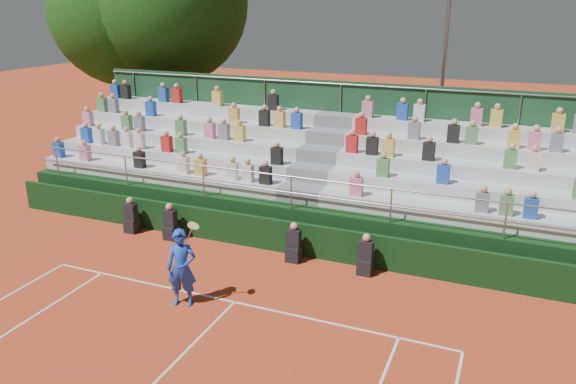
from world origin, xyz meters
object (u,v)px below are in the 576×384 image
at_px(tree_west, 125,11).
at_px(floodlight_mast, 444,59).
at_px(tree_east, 168,3).
at_px(tennis_player, 182,268).

xyz_separation_m(tree_west, floodlight_mast, (14.64, 1.24, -1.81)).
bearing_deg(tree_east, tree_west, -173.31).
xyz_separation_m(tennis_player, tree_east, (-8.36, 12.59, 6.02)).
bearing_deg(tree_east, tennis_player, -56.41).
height_order(tree_east, floodlight_mast, tree_east).
relative_size(tennis_player, floodlight_mast, 0.27).
bearing_deg(tennis_player, tree_west, 130.64).
xyz_separation_m(tennis_player, floodlight_mast, (4.06, 13.57, 3.87)).
height_order(tennis_player, tree_east, tree_east).
distance_m(tennis_player, tree_west, 17.21).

